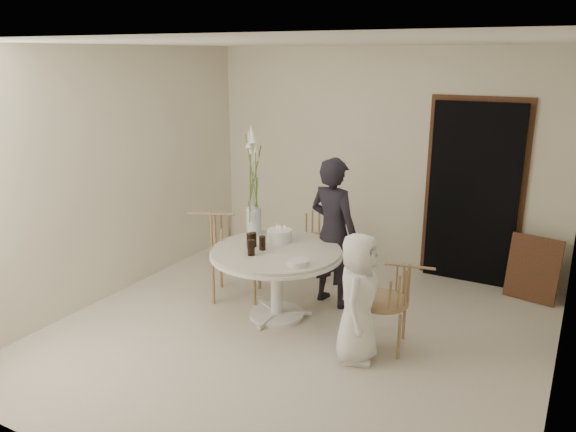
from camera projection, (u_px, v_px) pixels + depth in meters
The scene contains 18 objects.
ground at pixel (295, 334), 5.43m from camera, with size 4.50×4.50×0.00m, color beige.
room_shell at pixel (296, 170), 4.97m from camera, with size 4.50×4.50×4.50m.
doorway at pixel (473, 194), 6.45m from camera, with size 1.00×0.10×2.10m, color black.
door_trim at pixel (474, 189), 6.47m from camera, with size 1.12×0.03×2.22m, color brown.
table at pixel (277, 260), 5.63m from camera, with size 1.33×1.33×0.73m.
picture_frame at pixel (533, 269), 6.10m from camera, with size 0.54×0.04×0.72m, color brown.
chair_far at pixel (322, 231), 6.83m from camera, with size 0.47×0.50×0.82m.
chair_right at pixel (395, 293), 5.03m from camera, with size 0.55×0.52×0.83m.
chair_left at pixel (224, 242), 6.12m from camera, with size 0.71×0.69×0.97m.
girl at pixel (333, 232), 5.90m from camera, with size 0.58×0.38×1.60m, color black.
boy at pixel (358, 298), 4.83m from camera, with size 0.57×0.37×1.17m, color white.
birthday_cake at pixel (279, 235), 5.83m from camera, with size 0.26×0.26×0.17m.
cola_tumbler_a at pixel (262, 243), 5.56m from camera, with size 0.07×0.07×0.14m, color black.
cola_tumbler_b at pixel (251, 248), 5.42m from camera, with size 0.07×0.07×0.15m, color black.
cola_tumbler_c at pixel (253, 240), 5.66m from camera, with size 0.07×0.07×0.15m, color black.
cola_tumbler_d at pixel (250, 240), 5.63m from camera, with size 0.07×0.07×0.15m, color black.
plate_stack at pixel (298, 262), 5.18m from camera, with size 0.20×0.20×0.05m, color silver.
flower_vase at pixel (253, 193), 5.93m from camera, with size 0.16×0.16×1.19m.
Camera 1 is at (2.28, -4.33, 2.62)m, focal length 35.00 mm.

